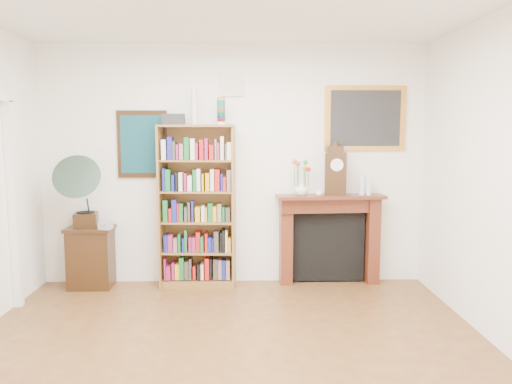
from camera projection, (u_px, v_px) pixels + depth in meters
room at (224, 191)px, 3.39m from camera, size 4.51×5.01×2.81m
teal_poster at (142, 144)px, 5.80m from camera, size 0.58×0.04×0.78m
small_picture at (232, 83)px, 5.73m from camera, size 0.26×0.04×0.30m
gilt_painting at (365, 118)px, 5.82m from camera, size 0.95×0.04×0.75m
bookshelf at (197, 197)px, 5.73m from camera, size 0.88×0.35×2.16m
side_cabinet at (91, 257)px, 5.75m from camera, size 0.52×0.38×0.71m
fireplace at (329, 232)px, 5.90m from camera, size 1.28×0.38×1.06m
gramophone at (80, 187)px, 5.58m from camera, size 0.60×0.71×0.83m
cd_stack at (106, 226)px, 5.58m from camera, size 0.16×0.16×0.08m
mantel_clock at (336, 172)px, 5.76m from camera, size 0.27×0.18×0.57m
flower_vase at (301, 189)px, 5.76m from camera, size 0.19×0.19×0.16m
teacup at (319, 193)px, 5.71m from camera, size 0.09×0.09×0.06m
bottle_left at (362, 185)px, 5.80m from camera, size 0.07×0.07×0.24m
bottle_right at (369, 187)px, 5.78m from camera, size 0.06×0.06×0.20m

